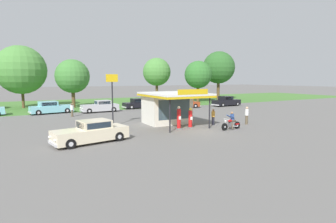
{
  "coord_description": "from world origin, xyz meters",
  "views": [
    {
      "loc": [
        -12.83,
        -18.32,
        4.37
      ],
      "look_at": [
        -1.39,
        3.05,
        1.4
      ],
      "focal_mm": 28.12,
      "sensor_mm": 36.0,
      "label": 1
    }
  ],
  "objects_px": {
    "bystander_admiring_sedan": "(247,115)",
    "roadside_pole_sign": "(112,91)",
    "parked_car_second_row_spare": "(184,104)",
    "parked_car_back_row_far_right": "(100,107)",
    "parked_car_back_row_far_left": "(140,104)",
    "gas_pump_nearside": "(179,119)",
    "motorcycle_with_rider": "(231,122)",
    "parked_car_back_row_centre_right": "(51,108)",
    "bystander_leaning_by_kiosk": "(72,110)",
    "bystander_strolling_foreground": "(213,117)",
    "gas_pump_offside": "(190,119)",
    "parked_car_back_row_right": "(226,102)",
    "featured_classic_sedan": "(91,132)"
  },
  "relations": [
    {
      "from": "gas_pump_nearside",
      "to": "parked_car_back_row_centre_right",
      "type": "relative_size",
      "value": 0.38
    },
    {
      "from": "parked_car_second_row_spare",
      "to": "motorcycle_with_rider",
      "type": "bearing_deg",
      "value": -108.35
    },
    {
      "from": "gas_pump_nearside",
      "to": "parked_car_back_row_far_right",
      "type": "distance_m",
      "value": 15.93
    },
    {
      "from": "motorcycle_with_rider",
      "to": "bystander_strolling_foreground",
      "type": "distance_m",
      "value": 2.62
    },
    {
      "from": "parked_car_second_row_spare",
      "to": "bystander_strolling_foreground",
      "type": "bearing_deg",
      "value": -111.25
    },
    {
      "from": "bystander_strolling_foreground",
      "to": "parked_car_back_row_right",
      "type": "bearing_deg",
      "value": 45.75
    },
    {
      "from": "gas_pump_nearside",
      "to": "featured_classic_sedan",
      "type": "distance_m",
      "value": 7.95
    },
    {
      "from": "parked_car_back_row_centre_right",
      "to": "parked_car_back_row_far_left",
      "type": "distance_m",
      "value": 12.46
    },
    {
      "from": "featured_classic_sedan",
      "to": "parked_car_back_row_far_left",
      "type": "bearing_deg",
      "value": 59.2
    },
    {
      "from": "parked_car_second_row_spare",
      "to": "parked_car_back_row_centre_right",
      "type": "relative_size",
      "value": 0.95
    },
    {
      "from": "parked_car_back_row_far_left",
      "to": "bystander_admiring_sedan",
      "type": "relative_size",
      "value": 3.06
    },
    {
      "from": "gas_pump_offside",
      "to": "parked_car_second_row_spare",
      "type": "xyz_separation_m",
      "value": [
        8.45,
        14.82,
        -0.19
      ]
    },
    {
      "from": "bystander_admiring_sedan",
      "to": "roadside_pole_sign",
      "type": "relative_size",
      "value": 0.36
    },
    {
      "from": "parked_car_back_row_right",
      "to": "parked_car_back_row_far_right",
      "type": "xyz_separation_m",
      "value": [
        -20.38,
        1.65,
        -0.01
      ]
    },
    {
      "from": "featured_classic_sedan",
      "to": "parked_car_back_row_far_left",
      "type": "xyz_separation_m",
      "value": [
        11.23,
        18.84,
        -0.03
      ]
    },
    {
      "from": "parked_car_back_row_far_left",
      "to": "gas_pump_nearside",
      "type": "bearing_deg",
      "value": -100.98
    },
    {
      "from": "bystander_leaning_by_kiosk",
      "to": "bystander_strolling_foreground",
      "type": "relative_size",
      "value": 1.0
    },
    {
      "from": "gas_pump_nearside",
      "to": "bystander_admiring_sedan",
      "type": "distance_m",
      "value": 7.19
    },
    {
      "from": "motorcycle_with_rider",
      "to": "parked_car_back_row_far_right",
      "type": "distance_m",
      "value": 19.27
    },
    {
      "from": "featured_classic_sedan",
      "to": "bystander_admiring_sedan",
      "type": "bearing_deg",
      "value": 1.55
    },
    {
      "from": "bystander_strolling_foreground",
      "to": "gas_pump_offside",
      "type": "bearing_deg",
      "value": -173.79
    },
    {
      "from": "featured_classic_sedan",
      "to": "gas_pump_nearside",
      "type": "bearing_deg",
      "value": 9.63
    },
    {
      "from": "parked_car_back_row_far_left",
      "to": "bystander_leaning_by_kiosk",
      "type": "distance_m",
      "value": 11.52
    },
    {
      "from": "motorcycle_with_rider",
      "to": "parked_car_back_row_far_left",
      "type": "xyz_separation_m",
      "value": [
        -0.57,
        19.83,
        0.02
      ]
    },
    {
      "from": "motorcycle_with_rider",
      "to": "bystander_admiring_sedan",
      "type": "relative_size",
      "value": 1.27
    },
    {
      "from": "parked_car_back_row_right",
      "to": "bystander_leaning_by_kiosk",
      "type": "bearing_deg",
      "value": -177.11
    },
    {
      "from": "parked_car_back_row_right",
      "to": "bystander_strolling_foreground",
      "type": "xyz_separation_m",
      "value": [
        -13.32,
        -13.67,
        0.09
      ]
    },
    {
      "from": "parked_car_second_row_spare",
      "to": "parked_car_back_row_centre_right",
      "type": "height_order",
      "value": "parked_car_back_row_centre_right"
    },
    {
      "from": "featured_classic_sedan",
      "to": "gas_pump_offside",
      "type": "bearing_deg",
      "value": 8.37
    },
    {
      "from": "bystander_leaning_by_kiosk",
      "to": "bystander_admiring_sedan",
      "type": "bearing_deg",
      "value": -43.85
    },
    {
      "from": "motorcycle_with_rider",
      "to": "roadside_pole_sign",
      "type": "relative_size",
      "value": 0.45
    },
    {
      "from": "bystander_leaning_by_kiosk",
      "to": "gas_pump_nearside",
      "type": "bearing_deg",
      "value": -60.9
    },
    {
      "from": "gas_pump_offside",
      "to": "parked_car_back_row_far_left",
      "type": "height_order",
      "value": "gas_pump_offside"
    },
    {
      "from": "parked_car_back_row_right",
      "to": "featured_classic_sedan",
      "type": "bearing_deg",
      "value": -148.69
    },
    {
      "from": "featured_classic_sedan",
      "to": "parked_car_back_row_centre_right",
      "type": "relative_size",
      "value": 1.0
    },
    {
      "from": "parked_car_second_row_spare",
      "to": "bystander_strolling_foreground",
      "type": "xyz_separation_m",
      "value": [
        -5.64,
        -14.52,
        0.16
      ]
    },
    {
      "from": "parked_car_back_row_far_left",
      "to": "parked_car_back_row_right",
      "type": "bearing_deg",
      "value": -14.25
    },
    {
      "from": "parked_car_second_row_spare",
      "to": "parked_car_back_row_right",
      "type": "distance_m",
      "value": 7.72
    },
    {
      "from": "motorcycle_with_rider",
      "to": "parked_car_back_row_far_right",
      "type": "height_order",
      "value": "motorcycle_with_rider"
    },
    {
      "from": "gas_pump_nearside",
      "to": "parked_car_second_row_spare",
      "type": "distance_m",
      "value": 17.69
    },
    {
      "from": "parked_car_back_row_right",
      "to": "parked_car_back_row_far_right",
      "type": "height_order",
      "value": "parked_car_back_row_right"
    },
    {
      "from": "gas_pump_nearside",
      "to": "parked_car_back_row_centre_right",
      "type": "height_order",
      "value": "gas_pump_nearside"
    },
    {
      "from": "bystander_leaning_by_kiosk",
      "to": "bystander_strolling_foreground",
      "type": "distance_m",
      "value": 16.67
    },
    {
      "from": "bystander_leaning_by_kiosk",
      "to": "parked_car_back_row_far_left",
      "type": "bearing_deg",
      "value": 24.46
    },
    {
      "from": "motorcycle_with_rider",
      "to": "parked_car_second_row_spare",
      "type": "xyz_separation_m",
      "value": [
        5.68,
        17.13,
        -0.0
      ]
    },
    {
      "from": "gas_pump_nearside",
      "to": "parked_car_back_row_centre_right",
      "type": "bearing_deg",
      "value": 117.98
    },
    {
      "from": "parked_car_back_row_far_left",
      "to": "roadside_pole_sign",
      "type": "height_order",
      "value": "roadside_pole_sign"
    },
    {
      "from": "bystander_strolling_foreground",
      "to": "roadside_pole_sign",
      "type": "bearing_deg",
      "value": 155.92
    },
    {
      "from": "parked_car_back_row_right",
      "to": "parked_car_back_row_centre_right",
      "type": "bearing_deg",
      "value": 173.35
    },
    {
      "from": "parked_car_second_row_spare",
      "to": "parked_car_back_row_far_right",
      "type": "height_order",
      "value": "parked_car_back_row_far_right"
    }
  ]
}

